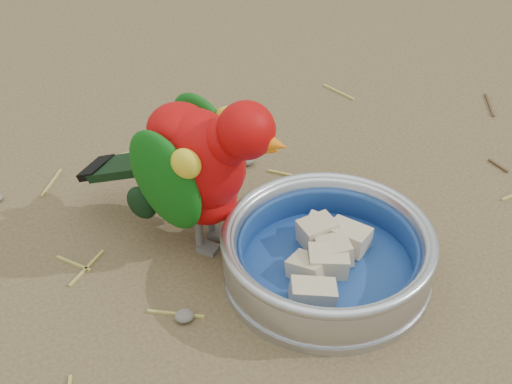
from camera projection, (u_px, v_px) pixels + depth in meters
name	position (u px, v px, depth m)	size (l,w,h in m)	color
ground	(304.00, 339.00, 0.79)	(60.00, 60.00, 0.00)	brown
food_bowl	(327.00, 272.00, 0.86)	(0.23, 0.23, 0.02)	#B2B2BA
bowl_wall	(328.00, 251.00, 0.84)	(0.23, 0.23, 0.04)	#B2B2BA
fruit_wedges	(328.00, 256.00, 0.84)	(0.14, 0.14, 0.03)	#C7B38E
lory_parrot	(199.00, 173.00, 0.85)	(0.11, 0.24, 0.19)	#AC0606
ground_debris	(316.00, 292.00, 0.84)	(0.90, 0.80, 0.01)	#AD9F4B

